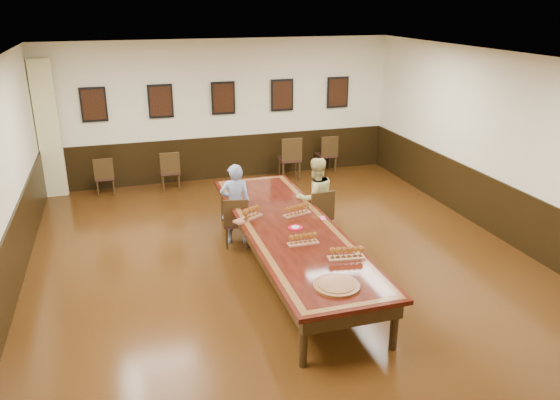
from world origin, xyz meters
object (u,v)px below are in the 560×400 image
object	(u,v)px
person_woman	(315,198)
chair_woman	(318,214)
spare_chair_a	(104,176)
carved_platter	(337,286)
person_man	(236,204)
chair_man	(236,221)
spare_chair_b	(170,170)
spare_chair_c	(290,157)
conference_table	(289,235)
spare_chair_d	(326,153)

from	to	relation	value
person_woman	chair_woman	bearing A→B (deg)	90.00
spare_chair_a	carved_platter	bearing A→B (deg)	110.83
person_man	chair_man	bearing A→B (deg)	90.00
person_man	carved_platter	world-z (taller)	person_man
spare_chair_b	spare_chair_c	xyz separation A→B (m)	(2.79, 0.02, 0.06)
person_man	carved_platter	bearing A→B (deg)	110.63
person_man	conference_table	distance (m)	1.39
spare_chair_a	carved_platter	world-z (taller)	spare_chair_a
spare_chair_b	person_woman	xyz separation A→B (m)	(2.19, -3.33, 0.28)
chair_man	spare_chair_a	distance (m)	3.99
chair_man	conference_table	world-z (taller)	chair_man
spare_chair_c	spare_chair_a	bearing A→B (deg)	3.33
spare_chair_a	carved_platter	distance (m)	7.04
spare_chair_b	spare_chair_a	bearing A→B (deg)	-1.90
spare_chair_b	person_man	world-z (taller)	person_man
chair_woman	person_woman	xyz separation A→B (m)	(-0.01, 0.10, 0.26)
spare_chair_b	person_woman	distance (m)	4.00
chair_woman	spare_chair_d	bearing A→B (deg)	-119.37
chair_man	person_woman	bearing A→B (deg)	-170.79
chair_woman	spare_chair_c	xyz separation A→B (m)	(0.59, 3.45, 0.05)
chair_woman	spare_chair_a	size ratio (longest dim) A/B	1.09
spare_chair_c	person_woman	xyz separation A→B (m)	(-0.60, -3.35, 0.22)
spare_chair_b	person_woman	world-z (taller)	person_woman
conference_table	chair_man	bearing A→B (deg)	116.25
spare_chair_a	spare_chair_b	xyz separation A→B (m)	(1.39, -0.08, 0.02)
spare_chair_d	carved_platter	world-z (taller)	spare_chair_d
carved_platter	chair_woman	bearing A→B (deg)	73.51
conference_table	person_man	bearing A→B (deg)	113.86
spare_chair_b	carved_platter	xyz separation A→B (m)	(1.31, -6.41, 0.32)
chair_woman	spare_chair_d	distance (m)	4.01
spare_chair_b	person_woman	bearing A→B (deg)	124.52
chair_woman	conference_table	xyz separation A→B (m)	(-0.85, -1.03, 0.15)
chair_man	carved_platter	world-z (taller)	chair_man
spare_chair_c	person_woman	world-z (taller)	person_woman
chair_man	spare_chair_d	bearing A→B (deg)	-119.35
spare_chair_b	chair_man	bearing A→B (deg)	104.42
spare_chair_a	spare_chair_b	world-z (taller)	spare_chair_b
spare_chair_b	spare_chair_c	distance (m)	2.79
person_man	conference_table	size ratio (longest dim) A/B	0.29
spare_chair_b	conference_table	world-z (taller)	spare_chair_b
chair_man	spare_chair_c	size ratio (longest dim) A/B	0.87
chair_woman	spare_chair_a	world-z (taller)	chair_woman
spare_chair_b	spare_chair_d	world-z (taller)	spare_chair_d
chair_man	conference_table	xyz separation A→B (m)	(0.58, -1.18, 0.16)
chair_woman	person_man	world-z (taller)	person_man
chair_man	conference_table	size ratio (longest dim) A/B	0.18
person_man	conference_table	xyz separation A→B (m)	(0.56, -1.27, -0.10)
chair_man	carved_platter	size ratio (longest dim) A/B	1.36
spare_chair_b	spare_chair_d	bearing A→B (deg)	-175.00
spare_chair_c	spare_chair_d	bearing A→B (deg)	-162.90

